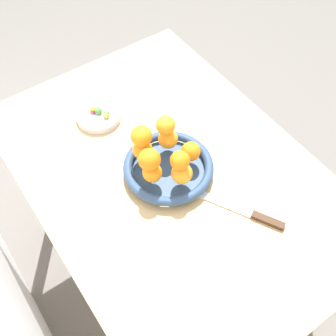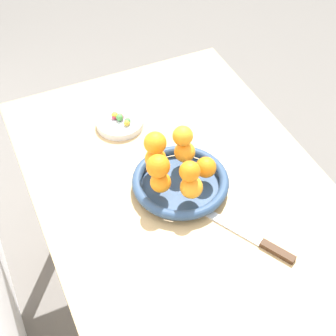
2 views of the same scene
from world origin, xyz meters
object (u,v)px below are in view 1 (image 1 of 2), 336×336
Objects in this scene: candy_ball_1 at (106,113)px; candy_ball_4 at (93,109)px; candy_dish at (99,115)px; orange_3 at (143,150)px; candy_ball_3 at (98,110)px; candy_ball_5 at (99,110)px; orange_4 at (152,173)px; orange_0 at (182,173)px; orange_7 at (166,125)px; fruit_bowl at (167,167)px; candy_ball_2 at (106,116)px; dining_table at (170,188)px; orange_5 at (141,136)px; orange_6 at (149,160)px; knife at (246,212)px; candy_ball_6 at (106,114)px; candy_ball_7 at (93,111)px; orange_2 at (168,139)px; orange_8 at (180,160)px; candy_ball_0 at (98,111)px; orange_1 at (191,151)px.

candy_ball_4 reaches higher than candy_ball_1.
orange_3 is at bearing -176.17° from candy_dish.
candy_ball_5 is at bearing -160.26° from candy_ball_3.
orange_0 is at bearing -127.87° from orange_4.
candy_dish is 2.61× the size of orange_7.
orange_3 is at bearing 35.42° from fruit_bowl.
candy_ball_4 is at bearing 42.49° from candy_ball_5.
orange_3 is 0.21m from candy_ball_2.
orange_4 reaches higher than dining_table.
orange_3 is at bearing 87.33° from orange_7.
orange_5 reaches higher than orange_6.
candy_ball_5 is at bearing 15.70° from knife.
candy_ball_7 is (0.04, 0.03, -0.00)m from candy_ball_6.
candy_ball_6 is (0.27, 0.05, 0.12)m from dining_table.
orange_6 is 1.10× the size of orange_7.
orange_5 is 0.08m from orange_6.
orange_5 is (0.08, -0.02, 0.06)m from orange_4.
orange_2 is 0.24m from candy_ball_6.
knife is (-0.51, -0.13, -0.03)m from candy_ball_1.
fruit_bowl is 0.28m from candy_ball_1.
orange_8 is 0.37m from candy_ball_0.
orange_4 is at bearing 179.08° from candy_ball_0.
candy_ball_2 is 0.08× the size of knife.
orange_1 is 2.78× the size of candy_ball_3.
orange_0 is at bearing 164.69° from orange_7.
fruit_bowl is 0.27m from candy_ball_2.
orange_2 is 1.06× the size of orange_7.
orange_4 is at bearing 178.71° from candy_ball_3.
orange_6 is 0.32m from candy_ball_0.
orange_4 is 1.00× the size of orange_7.
orange_7 is at bearing -51.80° from orange_4.
knife is (-0.53, -0.15, -0.03)m from candy_ball_5.
dining_table is 18.56× the size of orange_5.
candy_dish is 0.04m from candy_ball_6.
orange_0 is 0.08m from orange_4.
orange_8 is (-0.06, 0.00, 0.10)m from fruit_bowl.
knife is (-0.17, -0.09, -0.06)m from orange_0.
candy_ball_0 is 0.00m from candy_ball_5.
candy_ball_3 is 0.00m from candy_ball_5.
orange_4 is 0.27m from knife.
fruit_bowl is at bearing 149.25° from orange_7.
candy_ball_0 reaches higher than fruit_bowl.
orange_2 is at bearing -160.61° from candy_ball_1.
candy_ball_4 is at bearing 10.18° from orange_0.
orange_7 is (0.07, -0.10, 0.00)m from orange_6.
orange_4 is 0.33m from candy_ball_7.
orange_2 is 0.97× the size of orange_5.
orange_0 is 0.34m from candy_ball_2.
orange_0 is at bearing -171.95° from candy_ball_2.
orange_3 is 0.24× the size of knife.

